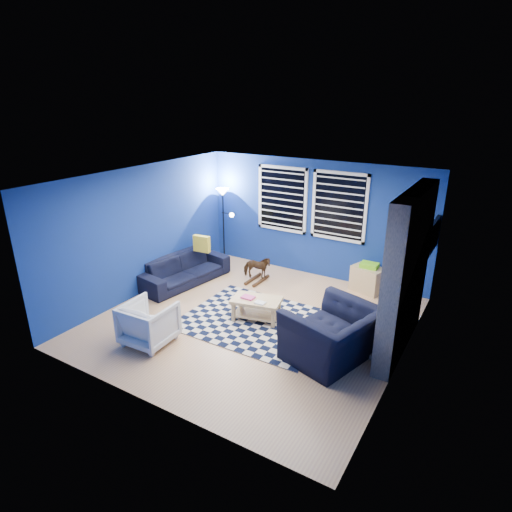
{
  "coord_description": "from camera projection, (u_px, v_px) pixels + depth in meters",
  "views": [
    {
      "loc": [
        3.46,
        -5.64,
        3.72
      ],
      "look_at": [
        -0.11,
        0.3,
        1.1
      ],
      "focal_mm": 30.0,
      "sensor_mm": 36.0,
      "label": 1
    }
  ],
  "objects": [
    {
      "name": "cabinet",
      "position": [
        368.0,
        279.0,
        8.57
      ],
      "size": [
        0.71,
        0.58,
        0.6
      ],
      "rotation": [
        0.0,
        0.0,
        -0.31
      ],
      "color": "tan",
      "rests_on": "floor"
    },
    {
      "name": "coffee_table",
      "position": [
        256.0,
        305.0,
        7.45
      ],
      "size": [
        0.93,
        0.66,
        0.42
      ],
      "rotation": [
        0.0,
        0.0,
        0.22
      ],
      "color": "tan",
      "rests_on": "rug"
    },
    {
      "name": "armchair_big",
      "position": [
        332.0,
        335.0,
        6.29
      ],
      "size": [
        1.53,
        1.42,
        0.82
      ],
      "primitive_type": "imported",
      "rotation": [
        0.0,
        0.0,
        -1.86
      ],
      "color": "black",
      "rests_on": "floor"
    },
    {
      "name": "fireplace",
      "position": [
        405.0,
        276.0,
        6.34
      ],
      "size": [
        0.65,
        2.0,
        2.5
      ],
      "color": "gray",
      "rests_on": "floor"
    },
    {
      "name": "tv",
      "position": [
        432.0,
        237.0,
        7.43
      ],
      "size": [
        0.07,
        1.0,
        0.58
      ],
      "color": "black",
      "rests_on": "wall_right"
    },
    {
      "name": "window_left",
      "position": [
        282.0,
        199.0,
        9.27
      ],
      "size": [
        1.17,
        0.06,
        1.42
      ],
      "color": "black",
      "rests_on": "wall_back"
    },
    {
      "name": "wall_right",
      "position": [
        408.0,
        287.0,
        5.86
      ],
      "size": [
        0.0,
        5.0,
        5.0
      ],
      "primitive_type": "plane",
      "rotation": [
        1.57,
        0.0,
        -1.57
      ],
      "color": "navy",
      "rests_on": "floor"
    },
    {
      "name": "sofa",
      "position": [
        184.0,
        269.0,
        8.96
      ],
      "size": [
        2.1,
        1.08,
        0.59
      ],
      "primitive_type": "imported",
      "rotation": [
        0.0,
        0.0,
        1.42
      ],
      "color": "black",
      "rests_on": "floor"
    },
    {
      "name": "floor",
      "position": [
        253.0,
        321.0,
        7.5
      ],
      "size": [
        5.0,
        5.0,
        0.0
      ],
      "primitive_type": "plane",
      "color": "tan",
      "rests_on": "ground"
    },
    {
      "name": "wall_back",
      "position": [
        314.0,
        219.0,
        9.07
      ],
      "size": [
        5.0,
        0.0,
        5.0
      ],
      "primitive_type": "plane",
      "rotation": [
        1.57,
        0.0,
        0.0
      ],
      "color": "navy",
      "rests_on": "floor"
    },
    {
      "name": "rocking_horse",
      "position": [
        257.0,
        267.0,
        8.99
      ],
      "size": [
        0.47,
        0.64,
        0.49
      ],
      "primitive_type": "imported",
      "rotation": [
        0.0,
        0.0,
        1.96
      ],
      "color": "#4B2D18",
      "rests_on": "floor"
    },
    {
      "name": "wall_left",
      "position": [
        142.0,
        231.0,
        8.27
      ],
      "size": [
        0.0,
        5.0,
        5.0
      ],
      "primitive_type": "plane",
      "rotation": [
        1.57,
        0.0,
        1.57
      ],
      "color": "navy",
      "rests_on": "floor"
    },
    {
      "name": "floor_lamp",
      "position": [
        223.0,
        202.0,
        9.8
      ],
      "size": [
        0.47,
        0.29,
        1.73
      ],
      "color": "black",
      "rests_on": "floor"
    },
    {
      "name": "armchair_bent",
      "position": [
        149.0,
        323.0,
        6.75
      ],
      "size": [
        0.77,
        0.79,
        0.69
      ],
      "primitive_type": "imported",
      "rotation": [
        0.0,
        0.0,
        3.19
      ],
      "color": "gray",
      "rests_on": "floor"
    },
    {
      "name": "rug",
      "position": [
        258.0,
        321.0,
        7.49
      ],
      "size": [
        2.5,
        2.01,
        0.02
      ],
      "primitive_type": "cube",
      "rotation": [
        0.0,
        0.0,
        0.0
      ],
      "color": "black",
      "rests_on": "floor"
    },
    {
      "name": "ceiling",
      "position": [
        252.0,
        179.0,
        6.62
      ],
      "size": [
        5.0,
        5.0,
        0.0
      ],
      "primitive_type": "plane",
      "rotation": [
        3.14,
        0.0,
        0.0
      ],
      "color": "white",
      "rests_on": "wall_back"
    },
    {
      "name": "throw_pillow",
      "position": [
        202.0,
        244.0,
        9.07
      ],
      "size": [
        0.38,
        0.14,
        0.35
      ],
      "primitive_type": "cube",
      "rotation": [
        0.0,
        0.0,
        0.09
      ],
      "color": "gold",
      "rests_on": "sofa"
    },
    {
      "name": "window_right",
      "position": [
        339.0,
        207.0,
        8.65
      ],
      "size": [
        1.17,
        0.06,
        1.42
      ],
      "color": "black",
      "rests_on": "wall_back"
    }
  ]
}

